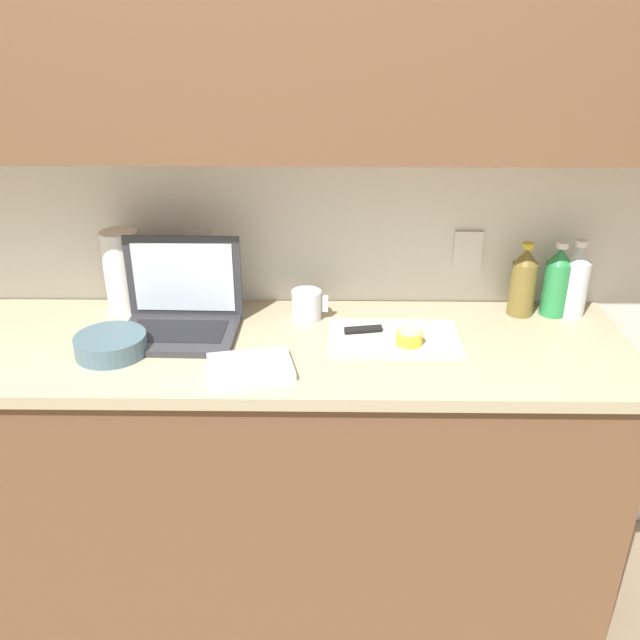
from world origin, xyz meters
The scene contains 14 objects.
ground_plane centered at (0.00, 0.00, 0.00)m, with size 12.00×12.00×0.00m, color #847056.
wall_back centered at (0.00, 0.23, 1.56)m, with size 5.20×0.38×2.60m.
counter_unit centered at (-0.02, 0.00, 0.47)m, with size 2.20×0.61×0.91m.
laptop centered at (-0.21, 0.08, 0.97)m, with size 0.35×0.26×0.27m.
cutting_board centered at (0.42, 0.03, 0.91)m, with size 0.38×0.23×0.01m, color silver.
knife centered at (0.36, 0.06, 0.93)m, with size 0.29×0.08×0.02m.
lemon_half_cut centered at (0.46, -0.02, 0.94)m, with size 0.08×0.08×0.04m.
bottle_green_soda centered at (0.83, 0.21, 1.02)m, with size 0.08×0.08×0.23m.
bottle_oil_tall centered at (0.93, 0.21, 1.02)m, with size 0.08×0.08×0.24m.
bottle_water_clear centered at (0.98, 0.21, 1.02)m, with size 0.08×0.08×0.24m.
measuring_cup centered at (0.16, 0.17, 0.96)m, with size 0.11×0.09×0.09m.
bowl_white centered at (-0.38, -0.07, 0.94)m, with size 0.20×0.20×0.06m.
paper_towel_roll centered at (-0.41, 0.22, 1.04)m, with size 0.11×0.11×0.26m.
dish_towel centered at (0.02, -0.16, 0.92)m, with size 0.22×0.16×0.02m, color white.
Camera 1 is at (0.23, -1.73, 1.80)m, focal length 38.00 mm.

